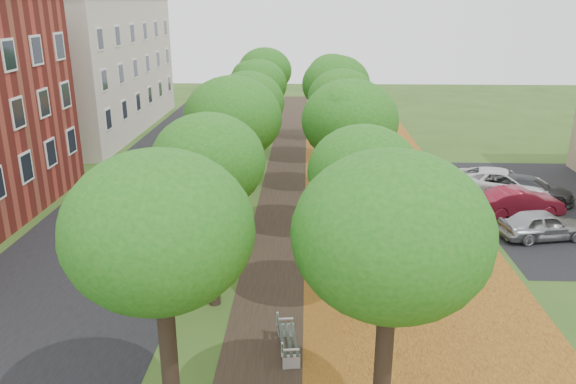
# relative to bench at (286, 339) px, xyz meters

# --- Properties ---
(street_asphalt) EXTENTS (8.00, 70.00, 0.01)m
(street_asphalt) POSITION_rel_bench_xyz_m (-7.82, 11.70, -0.43)
(street_asphalt) COLOR black
(street_asphalt) RESTS_ON ground
(footpath) EXTENTS (3.20, 70.00, 0.01)m
(footpath) POSITION_rel_bench_xyz_m (-0.32, 11.70, -0.43)
(footpath) COLOR black
(footpath) RESTS_ON ground
(leaf_verge) EXTENTS (7.50, 70.00, 0.01)m
(leaf_verge) POSITION_rel_bench_xyz_m (4.68, 11.70, -0.42)
(leaf_verge) COLOR #AF7020
(leaf_verge) RESTS_ON ground
(parking_lot) EXTENTS (9.00, 16.00, 0.01)m
(parking_lot) POSITION_rel_bench_xyz_m (13.18, 12.70, -0.43)
(parking_lot) COLOR black
(parking_lot) RESTS_ON ground
(tree_row_west) EXTENTS (3.79, 33.79, 6.60)m
(tree_row_west) POSITION_rel_bench_xyz_m (-2.52, 11.70, 4.52)
(tree_row_west) COLOR black
(tree_row_west) RESTS_ON ground
(tree_row_east) EXTENTS (3.79, 33.79, 6.60)m
(tree_row_east) POSITION_rel_bench_xyz_m (2.28, 11.70, 4.52)
(tree_row_east) COLOR black
(tree_row_east) RESTS_ON ground
(building_cream) EXTENTS (10.30, 20.30, 10.40)m
(building_cream) POSITION_rel_bench_xyz_m (-17.32, 29.70, 4.78)
(building_cream) COLOR beige
(building_cream) RESTS_ON ground
(bench) EXTENTS (0.74, 1.80, 0.83)m
(bench) POSITION_rel_bench_xyz_m (0.00, 0.00, 0.00)
(bench) COLOR #2D3830
(bench) RESTS_ON ground
(car_silver) EXTENTS (3.97, 2.19, 1.28)m
(car_silver) POSITION_rel_bench_xyz_m (10.68, 8.66, 0.21)
(car_silver) COLOR #A2A3A7
(car_silver) RESTS_ON ground
(car_red) EXTENTS (4.14, 1.93, 1.31)m
(car_red) POSITION_rel_bench_xyz_m (10.68, 11.49, 0.23)
(car_red) COLOR maroon
(car_red) RESTS_ON ground
(car_grey) EXTENTS (4.69, 3.10, 1.26)m
(car_grey) POSITION_rel_bench_xyz_m (11.85, 13.56, 0.20)
(car_grey) COLOR #35363A
(car_grey) RESTS_ON ground
(car_white) EXTENTS (5.77, 3.93, 1.47)m
(car_white) POSITION_rel_bench_xyz_m (10.68, 14.07, 0.30)
(car_white) COLOR silver
(car_white) RESTS_ON ground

